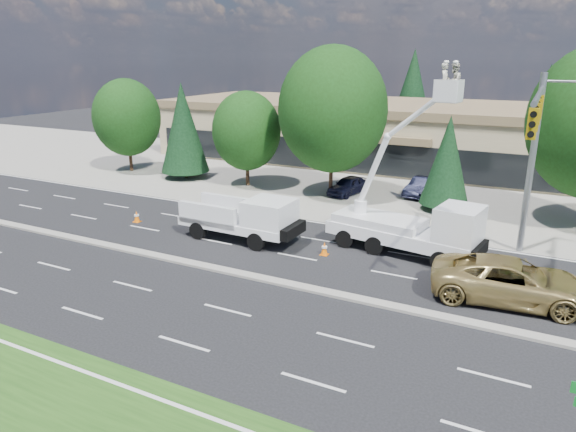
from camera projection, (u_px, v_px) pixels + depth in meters
The scene contains 23 objects.
ground at pixel (266, 280), 23.25m from camera, with size 140.00×140.00×0.00m, color black.
concrete_apron at pixel (390, 185), 40.29m from camera, with size 140.00×22.00×0.01m, color gray.
road_median at pixel (266, 279), 23.23m from camera, with size 120.00×0.55×0.12m, color gray.
strip_mall at pixel (422, 133), 47.95m from camera, with size 50.40×15.40×5.50m.
tree_front_a at pixel (127, 118), 44.09m from camera, with size 5.74×5.74×7.96m.
tree_front_b at pixel (183, 128), 41.66m from camera, with size 3.93×3.93×7.75m.
tree_front_c at pixel (247, 131), 39.06m from camera, with size 5.25×5.25×7.29m.
tree_front_d at pixel (333, 110), 35.48m from camera, with size 7.58×7.58×10.52m.
tree_front_e at pixel (447, 160), 32.89m from camera, with size 3.14×3.14×6.20m.
tree_back_a at pixel (302, 97), 65.38m from camera, with size 4.43×4.43×8.73m.
tree_back_b at pixel (412, 93), 59.07m from camera, with size 5.35×5.35×10.55m.
tree_back_c at pixel (546, 105), 53.30m from camera, with size 4.56×4.56×9.00m.
signal_mast at pixel (535, 141), 23.13m from camera, with size 2.76×10.16×9.00m.
utility_pickup at pixel (245, 222), 28.07m from camera, with size 6.52×2.69×2.48m.
bucket_truck at pixel (415, 218), 25.63m from camera, with size 7.97×3.51×9.55m.
traffic_cone_a at pixel (137, 217), 31.37m from camera, with size 0.40×0.40×0.70m.
traffic_cone_b at pixel (253, 237), 27.84m from camera, with size 0.40×0.40×0.70m.
traffic_cone_c at pixel (324, 249), 26.15m from camera, with size 0.40×0.40×0.70m.
traffic_cone_d at pixel (451, 277), 22.79m from camera, with size 0.40×0.40×0.70m.
traffic_cone_e at pixel (510, 290), 21.52m from camera, with size 0.40×0.40×0.70m.
minivan at pixel (512, 281), 21.07m from camera, with size 2.96×6.41×1.78m, color tan.
parked_car_west at pixel (348, 185), 37.54m from camera, with size 1.58×3.92×1.34m, color black.
parked_car_east at pixel (422, 187), 37.21m from camera, with size 1.41×4.03×1.33m, color black.
Camera 1 is at (10.48, -18.59, 9.73)m, focal length 32.00 mm.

